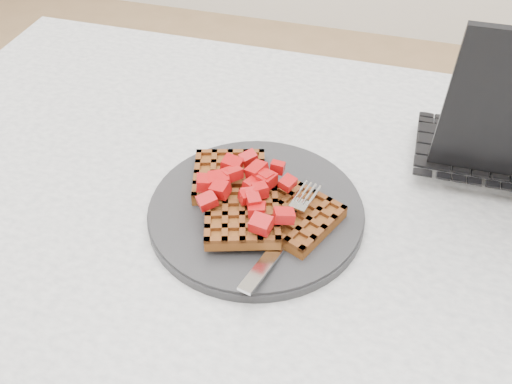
% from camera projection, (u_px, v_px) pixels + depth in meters
% --- Properties ---
extents(table, '(1.20, 0.80, 0.75)m').
position_uv_depth(table, '(293.00, 277.00, 0.78)').
color(table, silver).
rests_on(table, ground).
extents(plate, '(0.26, 0.26, 0.02)m').
position_uv_depth(plate, '(256.00, 211.00, 0.70)').
color(plate, '#232426').
rests_on(plate, table).
extents(waffles, '(0.21, 0.18, 0.03)m').
position_uv_depth(waffles, '(255.00, 202.00, 0.68)').
color(waffles, brown).
rests_on(waffles, plate).
extents(strawberry_pile, '(0.15, 0.15, 0.02)m').
position_uv_depth(strawberry_pile, '(256.00, 183.00, 0.67)').
color(strawberry_pile, '#910004').
rests_on(strawberry_pile, waffles).
extents(fork, '(0.06, 0.18, 0.02)m').
position_uv_depth(fork, '(286.00, 234.00, 0.65)').
color(fork, silver).
rests_on(fork, plate).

